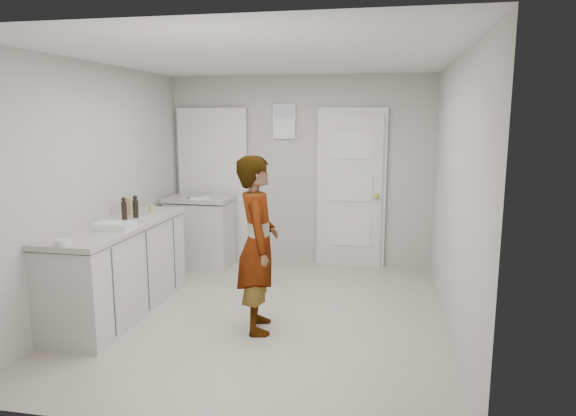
% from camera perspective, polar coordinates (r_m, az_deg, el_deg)
% --- Properties ---
extents(ground, '(4.00, 4.00, 0.00)m').
position_cam_1_polar(ground, '(5.26, -2.58, -11.77)').
color(ground, '#AEA592').
rests_on(ground, ground).
extents(room_shell, '(4.00, 4.00, 4.00)m').
position_cam_1_polar(room_shell, '(6.89, -0.24, 2.30)').
color(room_shell, '#A4A39B').
rests_on(room_shell, ground).
extents(main_counter, '(0.64, 1.96, 0.93)m').
position_cam_1_polar(main_counter, '(5.46, -18.19, -6.71)').
color(main_counter, '#B3B3AE').
rests_on(main_counter, ground).
extents(side_counter, '(0.84, 0.61, 0.93)m').
position_cam_1_polar(side_counter, '(6.91, -9.68, -2.85)').
color(side_counter, '#B3B3AE').
rests_on(side_counter, ground).
extents(person, '(0.53, 0.67, 1.62)m').
position_cam_1_polar(person, '(4.69, -3.37, -4.07)').
color(person, silver).
rests_on(person, ground).
extents(cake_mix_box, '(0.12, 0.08, 0.18)m').
position_cam_1_polar(cake_mix_box, '(5.77, -17.31, 0.20)').
color(cake_mix_box, '#9E724F').
rests_on(cake_mix_box, main_counter).
extents(spice_jar, '(0.06, 0.06, 0.09)m').
position_cam_1_polar(spice_jar, '(5.82, -14.96, -0.06)').
color(spice_jar, tan).
rests_on(spice_jar, main_counter).
extents(oil_cruet_a, '(0.06, 0.06, 0.24)m').
position_cam_1_polar(oil_cruet_a, '(5.55, -16.59, 0.11)').
color(oil_cruet_a, black).
rests_on(oil_cruet_a, main_counter).
extents(oil_cruet_b, '(0.05, 0.05, 0.24)m').
position_cam_1_polar(oil_cruet_b, '(5.42, -17.75, -0.15)').
color(oil_cruet_b, black).
rests_on(oil_cruet_b, main_counter).
extents(baking_dish, '(0.36, 0.26, 0.06)m').
position_cam_1_polar(baking_dish, '(5.06, -18.73, -1.91)').
color(baking_dish, silver).
rests_on(baking_dish, main_counter).
extents(egg_bowl, '(0.13, 0.13, 0.05)m').
position_cam_1_polar(egg_bowl, '(4.58, -23.68, -3.50)').
color(egg_bowl, silver).
rests_on(egg_bowl, main_counter).
extents(papers, '(0.33, 0.36, 0.01)m').
position_cam_1_polar(papers, '(6.76, -9.82, 1.18)').
color(papers, white).
rests_on(papers, side_counter).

